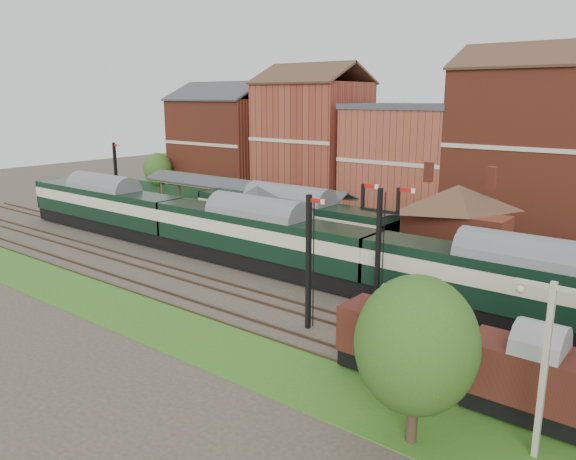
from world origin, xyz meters
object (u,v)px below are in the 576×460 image
Objects in this scene: dmu_train at (258,235)px; platform_railcar at (289,219)px; goods_van_a at (400,338)px; signal_box at (257,218)px; semaphore_bracket at (379,243)px.

platform_railcar is at bearing 107.01° from dmu_train.
goods_van_a is (17.04, -9.00, -0.75)m from dmu_train.
signal_box is 0.30× the size of platform_railcar.
semaphore_bracket is 0.40× the size of platform_railcar.
signal_box reaches higher than goods_van_a.
platform_railcar is (-14.09, 9.00, -1.92)m from semaphore_bracket.
signal_box is 3.42m from platform_railcar.
goods_van_a is at bearing -39.17° from platform_railcar.
semaphore_bracket is 12.50m from dmu_train.
signal_box reaches higher than dmu_train.
semaphore_bracket is at bearing -20.92° from signal_box.
signal_box is at bearing 148.48° from goods_van_a.
semaphore_bracket is 0.13× the size of dmu_train.
semaphore_bracket is 16.83m from platform_railcar.
signal_box is at bearing -106.25° from platform_railcar.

